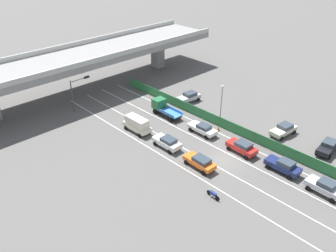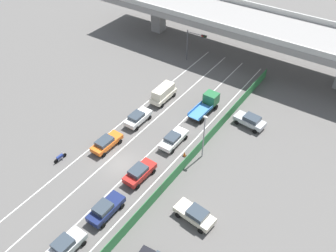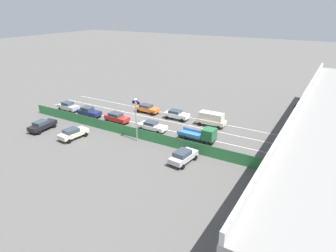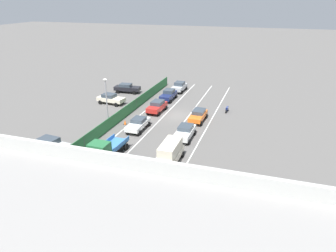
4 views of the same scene
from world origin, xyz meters
name	(u,v)px [view 4 (image 4 of 4)]	position (x,y,z in m)	size (l,w,h in m)	color
ground_plane	(177,115)	(0.00, 0.00, 0.00)	(300.00, 300.00, 0.00)	#565451
lane_line_left_edge	(202,137)	(-5.17, 6.44, 0.00)	(0.14, 48.88, 0.01)	silver
lane_line_mid_left	(175,133)	(-1.72, 6.44, 0.00)	(0.14, 48.88, 0.01)	silver
lane_line_mid_right	(150,130)	(1.72, 6.44, 0.00)	(0.14, 48.88, 0.01)	silver
lane_line_right_edge	(126,127)	(5.17, 6.44, 0.00)	(0.14, 48.88, 0.01)	silver
green_fence	(114,120)	(6.84, 6.44, 0.82)	(0.10, 44.98, 1.64)	#2D753D
car_sedan_silver	(179,86)	(3.22, -12.29, 0.95)	(2.15, 4.34, 1.76)	#B7BABC
car_sedan_red	(157,106)	(3.26, -0.49, 0.94)	(2.16, 4.42, 1.70)	red
car_sedan_white	(138,123)	(3.26, 6.71, 0.86)	(2.01, 4.67, 1.54)	white
car_van_cream	(170,152)	(-3.46, 13.98, 1.30)	(2.12, 4.81, 2.32)	beige
car_sedan_navy	(168,95)	(3.49, -6.72, 0.94)	(2.01, 4.52, 1.75)	navy
car_taxi_orange	(198,115)	(-3.48, 1.19, 0.89)	(2.04, 4.54, 1.57)	orange
car_hatchback_white	(185,132)	(-3.29, 7.53, 0.91)	(2.04, 4.36, 1.63)	silver
flatbed_truck_blue	(105,150)	(3.31, 15.56, 1.25)	(2.36, 5.68, 2.41)	black
motorcycle	(227,109)	(-6.77, -3.83, 0.46)	(0.60, 1.95, 0.93)	black
parked_sedan_dark	(127,88)	(12.01, -8.57, 0.91)	(4.75, 2.32, 1.65)	black
parked_sedan_cream	(111,98)	(11.79, -1.88, 0.91)	(4.63, 2.43, 1.65)	beige
parked_wagon_silver	(50,145)	(9.95, 15.82, 0.94)	(4.50, 2.42, 1.70)	#B2B5B7
traffic_light	(145,202)	(-5.77, 26.33, 4.01)	(3.70, 0.43, 5.66)	#47474C
street_lamp	(106,98)	(7.56, 6.86, 4.01)	(0.60, 0.36, 6.54)	gray
traffic_cone	(125,122)	(5.70, 5.62, 0.32)	(0.47, 0.47, 0.70)	orange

